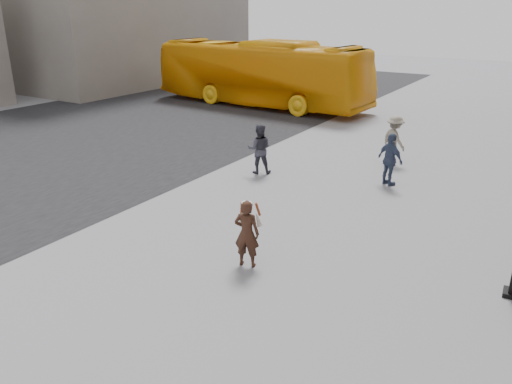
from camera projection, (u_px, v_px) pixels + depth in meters
The scene contains 8 objects.
ground at pixel (263, 272), 10.64m from camera, with size 100.00×100.00×0.00m, color #9E9EA3.
road at pixel (61, 140), 21.05m from camera, with size 16.00×60.00×0.01m, color black.
bg_building_far at pixel (125, 10), 36.67m from camera, with size 10.00×18.00×10.00m, color gray.
woman at pixel (247, 232), 10.66m from camera, with size 0.68×0.64×1.52m.
bus at pixel (260, 73), 27.83m from camera, with size 3.00×12.83×3.57m, color #E9A20F.
pedestrian_a at pixel (259, 149), 16.65m from camera, with size 0.81×0.63×1.67m, color #34343F.
pedestrian_b at pixel (394, 139), 17.82m from camera, with size 1.10×0.63×1.70m, color gray.
pedestrian_c at pixel (390, 160), 15.51m from camera, with size 0.98×0.41×1.66m, color #394663.
Camera 1 is at (4.83, -8.02, 5.33)m, focal length 35.00 mm.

